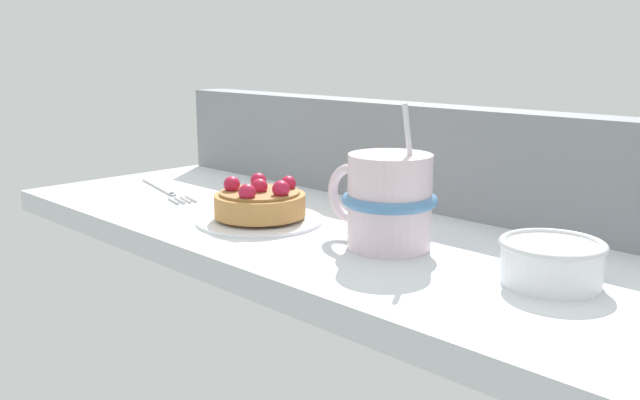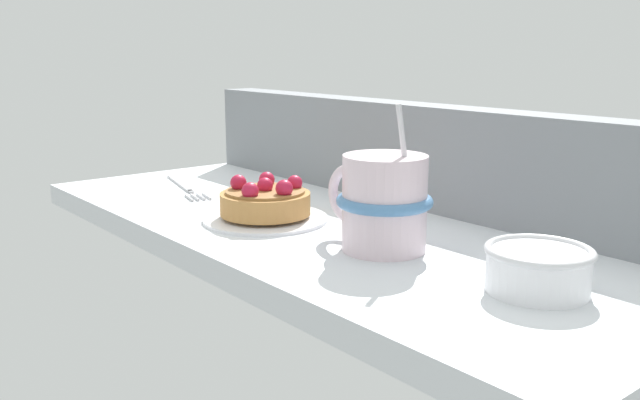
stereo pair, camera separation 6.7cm
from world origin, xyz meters
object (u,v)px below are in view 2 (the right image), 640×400
at_px(coffee_mug, 383,202).
at_px(dessert_fork, 185,186).
at_px(dessert_plate, 266,217).
at_px(raspberry_tart, 265,200).
at_px(sugar_bowl, 538,268).

relative_size(coffee_mug, dessert_fork, 0.79).
bearing_deg(dessert_plate, coffee_mug, 7.97).
distance_m(raspberry_tart, sugar_bowl, 0.31).
relative_size(dessert_fork, sugar_bowl, 2.06).
bearing_deg(sugar_bowl, dessert_plate, -173.72).
height_order(dessert_plate, dessert_fork, dessert_plate).
relative_size(coffee_mug, sugar_bowl, 1.64).
xyz_separation_m(coffee_mug, dessert_fork, (-0.36, -0.01, -0.04)).
bearing_deg(dessert_fork, coffee_mug, 1.09).
xyz_separation_m(raspberry_tart, coffee_mug, (0.15, 0.02, 0.02)).
distance_m(coffee_mug, sugar_bowl, 0.16).
height_order(dessert_plate, sugar_bowl, sugar_bowl).
xyz_separation_m(dessert_plate, coffee_mug, (0.15, 0.02, 0.04)).
xyz_separation_m(raspberry_tart, dessert_fork, (-0.21, 0.01, -0.02)).
bearing_deg(raspberry_tart, sugar_bowl, 6.26).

